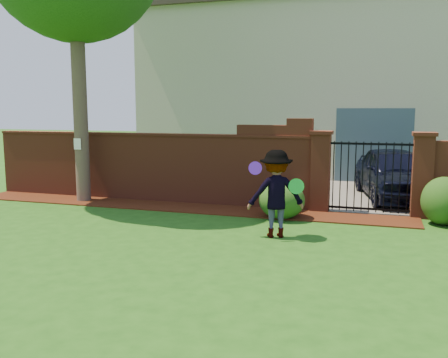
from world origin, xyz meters
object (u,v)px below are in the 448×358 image
(man, at_px, (276,194))
(car, at_px, (397,174))
(frisbee_purple, at_px, (255,168))
(frisbee_green, at_px, (296,186))

(man, bearing_deg, car, -137.13)
(frisbee_purple, xyz_separation_m, frisbee_green, (0.70, 0.28, -0.34))
(frisbee_purple, height_order, frisbee_green, frisbee_purple)
(frisbee_green, bearing_deg, man, 178.88)
(frisbee_purple, relative_size, frisbee_green, 0.84)
(car, xyz_separation_m, frisbee_green, (-1.89, -4.57, 0.29))
(man, distance_m, frisbee_purple, 0.67)
(man, height_order, frisbee_purple, man)
(car, distance_m, frisbee_green, 4.96)
(car, bearing_deg, frisbee_green, -123.99)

